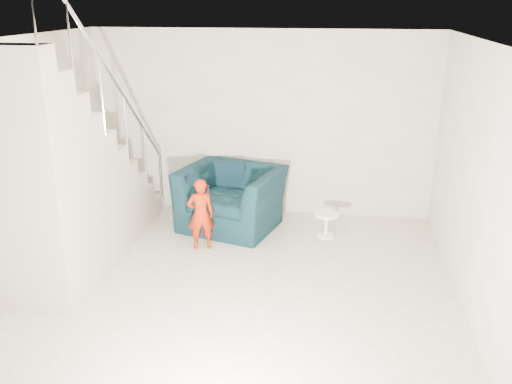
{
  "coord_description": "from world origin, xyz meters",
  "views": [
    {
      "loc": [
        1.09,
        -4.97,
        3.08
      ],
      "look_at": [
        0.15,
        1.2,
        0.85
      ],
      "focal_mm": 38.0,
      "sensor_mm": 36.0,
      "label": 1
    }
  ],
  "objects_px": {
    "side_table": "(326,221)",
    "staircase": "(65,193)",
    "toddler": "(201,214)",
    "armchair": "(231,198)"
  },
  "relations": [
    {
      "from": "side_table",
      "to": "staircase",
      "type": "relative_size",
      "value": 0.09
    },
    {
      "from": "toddler",
      "to": "side_table",
      "type": "distance_m",
      "value": 1.73
    },
    {
      "from": "side_table",
      "to": "armchair",
      "type": "bearing_deg",
      "value": 173.06
    },
    {
      "from": "armchair",
      "to": "side_table",
      "type": "height_order",
      "value": "armchair"
    },
    {
      "from": "side_table",
      "to": "staircase",
      "type": "height_order",
      "value": "staircase"
    },
    {
      "from": "toddler",
      "to": "side_table",
      "type": "height_order",
      "value": "toddler"
    },
    {
      "from": "armchair",
      "to": "toddler",
      "type": "xyz_separation_m",
      "value": [
        -0.24,
        -0.78,
        0.05
      ]
    },
    {
      "from": "armchair",
      "to": "side_table",
      "type": "bearing_deg",
      "value": 8.69
    },
    {
      "from": "armchair",
      "to": "side_table",
      "type": "relative_size",
      "value": 3.84
    },
    {
      "from": "armchair",
      "to": "toddler",
      "type": "distance_m",
      "value": 0.82
    }
  ]
}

